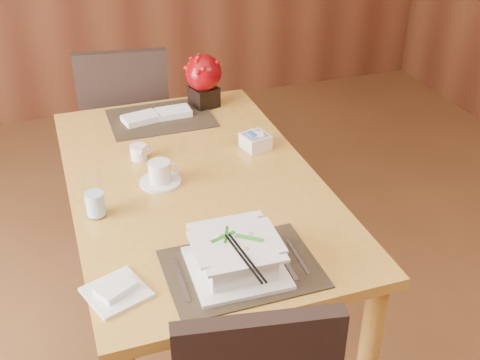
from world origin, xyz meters
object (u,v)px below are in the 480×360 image
object	(u,v)px
far_chair	(127,123)
berry_decor	(203,78)
dining_table	(195,201)
sugar_caddy	(256,141)
bread_plate	(116,292)
coffee_cup	(160,174)
soup_setting	(236,256)
water_glass	(94,195)
creamer_jug	(139,152)

from	to	relation	value
far_chair	berry_decor	bearing A→B (deg)	140.41
dining_table	berry_decor	distance (m)	0.70
sugar_caddy	bread_plate	bearing A→B (deg)	-134.26
coffee_cup	sugar_caddy	world-z (taller)	coffee_cup
soup_setting	water_glass	bearing A→B (deg)	131.10
dining_table	water_glass	size ratio (longest dim) A/B	9.16
water_glass	berry_decor	xyz separation A→B (m)	(0.59, 0.74, 0.06)
dining_table	soup_setting	bearing A→B (deg)	-91.89
soup_setting	bread_plate	bearing A→B (deg)	179.15
bread_plate	sugar_caddy	bearing A→B (deg)	45.74
sugar_caddy	creamer_jug	bearing A→B (deg)	172.26
bread_plate	far_chair	size ratio (longest dim) A/B	0.16
bread_plate	water_glass	bearing A→B (deg)	90.00
coffee_cup	far_chair	xyz separation A→B (m)	(0.02, 0.96, -0.24)
dining_table	water_glass	distance (m)	0.43
sugar_caddy	bread_plate	world-z (taller)	sugar_caddy
soup_setting	berry_decor	xyz separation A→B (m)	(0.24, 1.17, 0.08)
sugar_caddy	far_chair	xyz separation A→B (m)	(-0.40, 0.82, -0.23)
coffee_cup	sugar_caddy	distance (m)	0.45
berry_decor	soup_setting	bearing A→B (deg)	-101.52
dining_table	berry_decor	xyz separation A→B (m)	(0.22, 0.62, 0.24)
coffee_cup	water_glass	bearing A→B (deg)	-151.17
water_glass	berry_decor	world-z (taller)	berry_decor
bread_plate	dining_table	bearing A→B (deg)	55.35
soup_setting	bread_plate	world-z (taller)	soup_setting
berry_decor	creamer_jug	bearing A→B (deg)	-133.56
soup_setting	sugar_caddy	distance (m)	0.78
creamer_jug	berry_decor	bearing A→B (deg)	35.58
sugar_caddy	dining_table	bearing A→B (deg)	-152.87
coffee_cup	water_glass	xyz separation A→B (m)	(-0.25, -0.14, 0.04)
water_glass	far_chair	distance (m)	1.17
coffee_cup	bread_plate	xyz separation A→B (m)	(-0.25, -0.55, -0.03)
dining_table	soup_setting	size ratio (longest dim) A/B	5.33
water_glass	bread_plate	xyz separation A→B (m)	(0.00, -0.41, -0.08)
soup_setting	water_glass	xyz separation A→B (m)	(-0.35, 0.43, 0.03)
water_glass	bread_plate	bearing A→B (deg)	-90.00
water_glass	sugar_caddy	size ratio (longest dim) A/B	1.64
bread_plate	soup_setting	bearing A→B (deg)	-2.44
creamer_jug	far_chair	distance (m)	0.80
coffee_cup	sugar_caddy	size ratio (longest dim) A/B	1.53
berry_decor	far_chair	world-z (taller)	berry_decor
sugar_caddy	far_chair	size ratio (longest dim) A/B	0.10
soup_setting	coffee_cup	xyz separation A→B (m)	(-0.10, 0.56, -0.02)
soup_setting	far_chair	xyz separation A→B (m)	(-0.08, 1.53, -0.26)
berry_decor	bread_plate	size ratio (longest dim) A/B	1.56
dining_table	coffee_cup	world-z (taller)	coffee_cup
creamer_jug	far_chair	xyz separation A→B (m)	(0.06, 0.76, -0.23)
far_chair	dining_table	bearing A→B (deg)	104.33
creamer_jug	bread_plate	xyz separation A→B (m)	(-0.21, -0.75, -0.02)
sugar_caddy	berry_decor	xyz separation A→B (m)	(-0.08, 0.47, 0.11)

